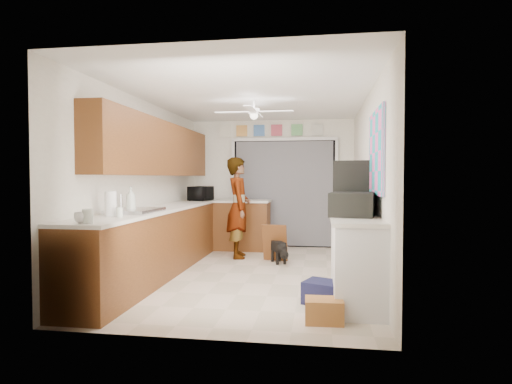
{
  "coord_description": "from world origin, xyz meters",
  "views": [
    {
      "loc": [
        0.96,
        -5.96,
        1.37
      ],
      "look_at": [
        0.0,
        0.4,
        1.15
      ],
      "focal_mm": 30.0,
      "sensor_mm": 36.0,
      "label": 1
    }
  ],
  "objects": [
    {
      "name": "cabinet_door_panel",
      "position": [
        0.23,
        0.94,
        0.3
      ],
      "size": [
        0.42,
        0.21,
        0.6
      ],
      "primitive_type": "cube",
      "rotation": [
        0.21,
        0.0,
        -0.14
      ],
      "color": "brown",
      "rests_on": "floor"
    },
    {
      "name": "navy_crate",
      "position": [
        1.0,
        -1.3,
        0.12
      ],
      "size": [
        0.49,
        0.45,
        0.24
      ],
      "primitive_type": "cube",
      "rotation": [
        0.0,
        0.0,
        -0.38
      ],
      "color": "black",
      "rests_on": "floor"
    },
    {
      "name": "cup",
      "position": [
        -1.26,
        -2.25,
        0.99
      ],
      "size": [
        0.17,
        0.17,
        0.11
      ],
      "primitive_type": "imported",
      "rotation": [
        0.0,
        0.0,
        -0.27
      ],
      "color": "white",
      "rests_on": "left_countertop"
    },
    {
      "name": "paper_towel_roll",
      "position": [
        -1.34,
        -1.52,
        1.08
      ],
      "size": [
        0.15,
        0.15,
        0.28
      ],
      "primitive_type": "cylinder",
      "rotation": [
        0.0,
        0.0,
        -0.15
      ],
      "color": "white",
      "rests_on": "left_countertop"
    },
    {
      "name": "door_trim_right",
      "position": [
        1.27,
        2.44,
        1.05
      ],
      "size": [
        0.06,
        0.04,
        2.1
      ],
      "primitive_type": "cube",
      "color": "white",
      "rests_on": "wall_back"
    },
    {
      "name": "soap_bottle",
      "position": [
        -1.36,
        -0.98,
        1.1
      ],
      "size": [
        0.14,
        0.14,
        0.32
      ],
      "primitive_type": "imported",
      "rotation": [
        0.0,
        0.0,
        0.19
      ],
      "color": "silver",
      "rests_on": "left_countertop"
    },
    {
      "name": "ceiling_fan",
      "position": [
        0.0,
        0.2,
        2.32
      ],
      "size": [
        1.14,
        1.14,
        0.24
      ],
      "primitive_type": "cube",
      "color": "white",
      "rests_on": "ceiling"
    },
    {
      "name": "suitcase_rim",
      "position": [
        1.32,
        -1.08,
        0.96
      ],
      "size": [
        0.53,
        0.65,
        0.02
      ],
      "primitive_type": "cube",
      "rotation": [
        0.0,
        0.0,
        -0.17
      ],
      "color": "yellow",
      "rests_on": "suitcase"
    },
    {
      "name": "header_frame_3",
      "position": [
        0.5,
        2.47,
        2.3
      ],
      "size": [
        0.22,
        0.02,
        0.22
      ],
      "primitive_type": "cube",
      "color": "#64AF69",
      "rests_on": "wall_back"
    },
    {
      "name": "man",
      "position": [
        -0.42,
        1.19,
        0.86
      ],
      "size": [
        0.53,
        0.7,
        1.71
      ],
      "primitive_type": "imported",
      "rotation": [
        0.0,
        0.0,
        1.78
      ],
      "color": "white",
      "rests_on": "floor"
    },
    {
      "name": "cardboard_box",
      "position": [
        1.0,
        -1.92,
        0.11
      ],
      "size": [
        0.37,
        0.28,
        0.22
      ],
      "primitive_type": "cube",
      "rotation": [
        0.0,
        0.0,
        0.04
      ],
      "color": "#A46A33",
      "rests_on": "floor"
    },
    {
      "name": "right_counter_base",
      "position": [
        1.35,
        -1.2,
        0.45
      ],
      "size": [
        0.5,
        1.4,
        0.9
      ],
      "primitive_type": "cube",
      "color": "white",
      "rests_on": "floor"
    },
    {
      "name": "wall_front",
      "position": [
        0.0,
        -2.5,
        1.25
      ],
      "size": [
        3.2,
        0.0,
        3.2
      ],
      "primitive_type": "plane",
      "rotation": [
        -1.57,
        0.0,
        0.0
      ],
      "color": "white",
      "rests_on": "ground"
    },
    {
      "name": "abstract_painting",
      "position": [
        1.58,
        -1.0,
        1.65
      ],
      "size": [
        0.03,
        1.15,
        0.95
      ],
      "primitive_type": "cube",
      "color": "#FF5DBB",
      "rests_on": "wall_right"
    },
    {
      "name": "header_frame_4",
      "position": [
        0.9,
        2.47,
        2.3
      ],
      "size": [
        0.22,
        0.02,
        0.22
      ],
      "primitive_type": "cube",
      "color": "beige",
      "rests_on": "wall_back"
    },
    {
      "name": "wall_left",
      "position": [
        -1.6,
        0.0,
        1.25
      ],
      "size": [
        0.0,
        5.0,
        5.0
      ],
      "primitive_type": "plane",
      "rotation": [
        1.57,
        0.0,
        1.57
      ],
      "color": "white",
      "rests_on": "ground"
    },
    {
      "name": "header_frame_0",
      "position": [
        -0.6,
        2.47,
        2.3
      ],
      "size": [
        0.22,
        0.02,
        0.22
      ],
      "primitive_type": "cube",
      "color": "#E7A24D",
      "rests_on": "wall_back"
    },
    {
      "name": "microwave",
      "position": [
        -1.23,
        1.7,
        1.07
      ],
      "size": [
        0.4,
        0.52,
        0.26
      ],
      "primitive_type": "imported",
      "rotation": [
        0.0,
        0.0,
        1.4
      ],
      "color": "black",
      "rests_on": "left_countertop"
    },
    {
      "name": "peninsula_base",
      "position": [
        -0.5,
        2.0,
        0.45
      ],
      "size": [
        1.0,
        0.6,
        0.9
      ],
      "primitive_type": "cube",
      "color": "brown",
      "rests_on": "floor"
    },
    {
      "name": "sink_basin",
      "position": [
        -1.29,
        -1.0,
        0.95
      ],
      "size": [
        0.5,
        0.76,
        0.06
      ],
      "primitive_type": "cube",
      "color": "silver",
      "rests_on": "left_countertop"
    },
    {
      "name": "peninsula_top",
      "position": [
        -0.5,
        2.0,
        0.92
      ],
      "size": [
        1.04,
        0.64,
        0.04
      ],
      "primitive_type": "cube",
      "color": "white",
      "rests_on": "peninsula_base"
    },
    {
      "name": "header_frame_1",
      "position": [
        -0.25,
        2.47,
        2.3
      ],
      "size": [
        0.22,
        0.02,
        0.22
      ],
      "primitive_type": "cube",
      "color": "#4878C0",
      "rests_on": "wall_back"
    },
    {
      "name": "wall_back",
      "position": [
        0.0,
        2.5,
        1.25
      ],
      "size": [
        3.2,
        0.0,
        3.2
      ],
      "primitive_type": "plane",
      "rotation": [
        1.57,
        0.0,
        0.0
      ],
      "color": "white",
      "rests_on": "ground"
    },
    {
      "name": "suitcase",
      "position": [
        1.32,
        -1.08,
        1.07
      ],
      "size": [
        0.56,
        0.69,
        0.26
      ],
      "primitive_type": "cube",
      "rotation": [
        0.0,
        0.0,
        -0.17
      ],
      "color": "black",
      "rests_on": "right_counter_top"
    },
    {
      "name": "left_base_cabinets",
      "position": [
        -1.3,
        0.0,
        0.45
      ],
      "size": [
        0.6,
        4.8,
        0.9
      ],
      "primitive_type": "cube",
      "color": "brown",
      "rests_on": "floor"
    },
    {
      "name": "header_frame_2",
      "position": [
        0.1,
        2.47,
        2.3
      ],
      "size": [
        0.22,
        0.02,
        0.22
      ],
      "primitive_type": "cube",
      "color": "#C1485D",
      "rests_on": "wall_back"
    },
    {
      "name": "faucet",
      "position": [
        -1.48,
        -1.0,
        1.05
      ],
      "size": [
        0.03,
        0.03,
        0.22
      ],
      "primitive_type": "cylinder",
      "color": "silver",
      "rests_on": "left_countertop"
    },
    {
      "name": "floor",
      "position": [
        0.0,
        0.0,
        0.0
      ],
      "size": [
        5.0,
        5.0,
        0.0
      ],
      "primitive_type": "plane",
      "color": "beige",
      "rests_on": "ground"
    },
    {
      "name": "right_counter_top",
      "position": [
        1.34,
        -1.2,
        0.92
      ],
      "size": [
        0.54,
        1.44,
        0.04
      ],
      "primitive_type": "cube",
      "color": "white",
      "rests_on": "right_counter_base"
    },
    {
      "name": "curtain_panel",
      "position": [
        0.25,
        2.43,
        1.05
      ],
      "size": [
        1.9,
        0.03,
        2.05
      ],
      "primitive_type": "cube",
      "color": "gray",
      "rests_on": "wall_back"
    },
    {
      "name": "suitcase_lid",
      "position": [
        1.32,
        -0.79,
        1.32
      ],
      "size": [
        0.42,
        0.1,
        0.5
      ],
      "primitive_type": "cube",
      "rotation": [
        0.0,
        0.0,
        -0.17
      ],
      "color": "black",
      "rests_on": "suitcase"
    },
    {
      "name": "upper_cabinets",
      "position": [
        -1.44,
        0.2,
        1.8
      ],
      "size": [
        0.32,
        4.0,
        0.8
      ],
      "primitive_type": "cube",
      "color": "brown",
      "rests_on": "wall_left"
    },
    {
      "name": "door_trim_left",
      "position": [
        -0.77,
        2.44,
        1.05
      ],
      "size": [
        0.06,
        0.04,
        2.1
      ],
      "primitive_type": "cube",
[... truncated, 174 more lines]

